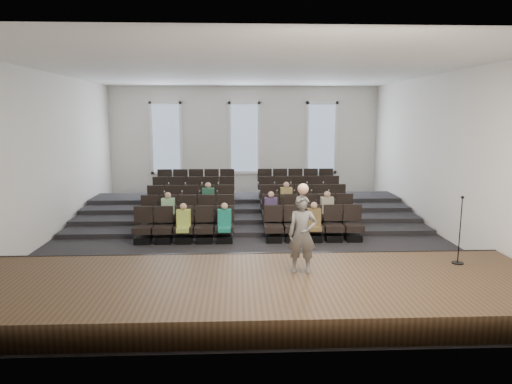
{
  "coord_description": "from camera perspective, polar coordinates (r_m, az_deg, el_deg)",
  "views": [
    {
      "loc": [
        -0.35,
        -13.7,
        3.74
      ],
      "look_at": [
        0.25,
        0.5,
        1.32
      ],
      "focal_mm": 32.0,
      "sensor_mm": 36.0,
      "label": 1
    }
  ],
  "objects": [
    {
      "name": "seating_rows",
      "position": [
        15.55,
        -1.08,
        -1.69
      ],
      "size": [
        6.8,
        4.7,
        1.67
      ],
      "color": "black",
      "rests_on": "ground"
    },
    {
      "name": "stage",
      "position": [
        9.29,
        -0.09,
        -12.4
      ],
      "size": [
        11.8,
        3.6,
        0.5
      ],
      "primitive_type": "cube",
      "color": "#45321D",
      "rests_on": "ground"
    },
    {
      "name": "wall_right",
      "position": [
        15.16,
        22.5,
        4.23
      ],
      "size": [
        0.04,
        14.0,
        5.0
      ],
      "primitive_type": "cube",
      "color": "silver",
      "rests_on": "ground"
    },
    {
      "name": "wall_back",
      "position": [
        20.76,
        -1.46,
        6.22
      ],
      "size": [
        12.0,
        0.04,
        5.0
      ],
      "primitive_type": "cube",
      "color": "silver",
      "rests_on": "ground"
    },
    {
      "name": "mic_stand",
      "position": [
        10.99,
        24.04,
        -5.91
      ],
      "size": [
        0.25,
        0.25,
        1.51
      ],
      "color": "black",
      "rests_on": "stage"
    },
    {
      "name": "windows",
      "position": [
        20.68,
        -1.45,
        6.76
      ],
      "size": [
        8.44,
        0.1,
        3.24
      ],
      "color": "white",
      "rests_on": "wall_back"
    },
    {
      "name": "stage_lip",
      "position": [
        10.95,
        -0.47,
        -8.93
      ],
      "size": [
        11.8,
        0.06,
        0.52
      ],
      "primitive_type": "cube",
      "color": "black",
      "rests_on": "ground"
    },
    {
      "name": "wall_left",
      "position": [
        14.88,
        -24.87,
        3.98
      ],
      "size": [
        0.04,
        14.0,
        5.0
      ],
      "primitive_type": "cube",
      "color": "silver",
      "rests_on": "ground"
    },
    {
      "name": "audience",
      "position": [
        14.33,
        -0.97,
        -2.14
      ],
      "size": [
        5.45,
        2.64,
        1.1
      ],
      "color": "#AAC24D",
      "rests_on": "seating_rows"
    },
    {
      "name": "risers",
      "position": [
        17.24,
        -1.2,
        -2.21
      ],
      "size": [
        11.8,
        4.8,
        0.6
      ],
      "color": "black",
      "rests_on": "ground"
    },
    {
      "name": "speaker",
      "position": [
        9.48,
        5.81,
        -5.27
      ],
      "size": [
        0.63,
        0.45,
        1.61
      ],
      "primitive_type": "imported",
      "rotation": [
        0.0,
        0.0,
        -0.11
      ],
      "color": "#5D5B58",
      "rests_on": "stage"
    },
    {
      "name": "wall_front",
      "position": [
        6.81,
        0.57,
        -0.82
      ],
      "size": [
        12.0,
        0.04,
        5.0
      ],
      "primitive_type": "cube",
      "color": "silver",
      "rests_on": "ground"
    },
    {
      "name": "ceiling",
      "position": [
        13.77,
        -0.98,
        14.95
      ],
      "size": [
        12.0,
        14.0,
        0.02
      ],
      "primitive_type": "cube",
      "color": "white",
      "rests_on": "ground"
    },
    {
      "name": "ground",
      "position": [
        14.21,
        -0.93,
        -5.61
      ],
      "size": [
        14.0,
        14.0,
        0.0
      ],
      "primitive_type": "plane",
      "color": "black",
      "rests_on": "ground"
    }
  ]
}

